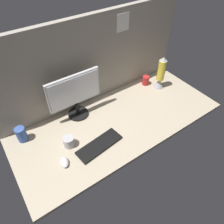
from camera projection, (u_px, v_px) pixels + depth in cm
name	position (u px, v px, depth cm)	size (l,w,h in cm)	color
ground_plane	(117.00, 120.00, 186.26)	(180.00, 80.00, 3.00)	tan
cubicle_wall_back	(92.00, 61.00, 180.24)	(180.00, 5.50, 77.64)	gray
monitor	(75.00, 94.00, 173.86)	(46.05, 18.00, 40.56)	black
keyboard	(99.00, 145.00, 163.75)	(37.00, 13.00, 2.00)	black
mouse	(65.00, 162.00, 152.11)	(5.60, 9.60, 3.40)	silver
mug_ceramic_blue	(21.00, 134.00, 164.59)	(7.82, 7.82, 12.71)	#38569E
mug_steel	(69.00, 142.00, 161.98)	(8.63, 8.63, 8.68)	#B2B2B7
mug_red_plastic	(146.00, 80.00, 218.38)	(6.81, 6.81, 9.21)	red
lava_lamp	(161.00, 75.00, 208.49)	(10.33, 10.33, 33.81)	#A5A5AD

